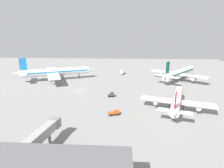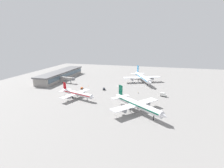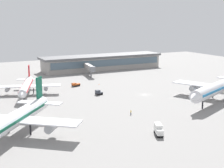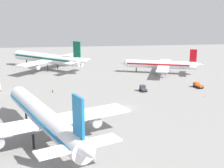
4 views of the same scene
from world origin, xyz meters
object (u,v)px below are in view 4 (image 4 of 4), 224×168
object	(u,v)px
airplane_taxiing	(161,64)
ground_crew_worker	(53,90)
airplane_distant	(48,58)
safety_cone_near_gate	(205,96)
baggage_tug	(143,88)
pushback_tractor	(198,85)
airplane_at_gate	(45,118)

from	to	relation	value
airplane_taxiing	ground_crew_worker	size ratio (longest dim) A/B	22.63
airplane_distant	ground_crew_worker	world-z (taller)	airplane_distant
airplane_distant	ground_crew_worker	size ratio (longest dim) A/B	24.81
airplane_taxiing	safety_cone_near_gate	xyz separation A→B (m)	(-39.49, -5.65, -4.01)
airplane_taxiing	baggage_tug	bearing A→B (deg)	81.80
pushback_tractor	safety_cone_near_gate	world-z (taller)	pushback_tractor
ground_crew_worker	airplane_distant	bearing A→B (deg)	61.80
airplane_distant	safety_cone_near_gate	size ratio (longest dim) A/B	69.06
baggage_tug	pushback_tractor	bearing A→B (deg)	-94.06
airplane_taxiing	ground_crew_worker	distance (m)	56.10
pushback_tractor	airplane_taxiing	bearing A→B (deg)	-2.10
airplane_at_gate	ground_crew_worker	xyz separation A→B (m)	(44.24, 0.59, -5.18)
baggage_tug	airplane_taxiing	bearing A→B (deg)	-37.58
ground_crew_worker	safety_cone_near_gate	xyz separation A→B (m)	(-12.38, -54.64, -0.55)
airplane_distant	safety_cone_near_gate	xyz separation A→B (m)	(-55.15, -58.92, -5.21)
airplane_taxiing	baggage_tug	xyz separation A→B (m)	(-29.59, 14.98, -3.15)
airplane_distant	safety_cone_near_gate	bearing A→B (deg)	176.08
airplane_at_gate	baggage_tug	size ratio (longest dim) A/B	14.75
airplane_at_gate	airplane_distant	world-z (taller)	airplane_at_gate
airplane_at_gate	safety_cone_near_gate	size ratio (longest dim) A/B	86.01
safety_cone_near_gate	airplane_taxiing	bearing A→B (deg)	8.14
baggage_tug	pushback_tractor	size ratio (longest dim) A/B	0.73
airplane_at_gate	baggage_tug	world-z (taller)	airplane_at_gate
airplane_distant	pushback_tractor	world-z (taller)	airplane_distant
airplane_taxiing	safety_cone_near_gate	distance (m)	40.10
airplane_taxiing	pushback_tractor	world-z (taller)	airplane_taxiing
airplane_at_gate	airplane_taxiing	world-z (taller)	airplane_at_gate
airplane_taxiing	airplane_distant	xyz separation A→B (m)	(15.65, 53.27, 1.20)
airplane_at_gate	airplane_taxiing	bearing A→B (deg)	-57.68
airplane_distant	baggage_tug	world-z (taller)	airplane_distant
airplane_at_gate	pushback_tractor	distance (m)	71.75
ground_crew_worker	airplane_taxiing	bearing A→B (deg)	-4.96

